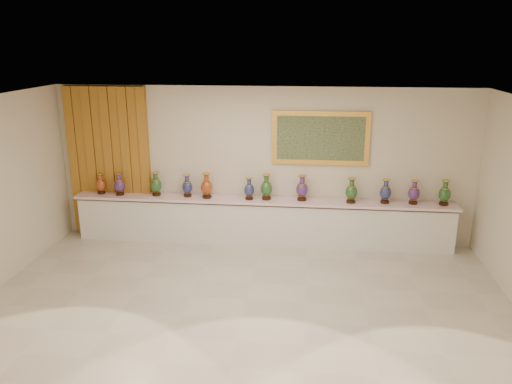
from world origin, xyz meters
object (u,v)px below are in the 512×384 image
at_px(counter, 262,222).
at_px(vase_0, 101,185).
at_px(vase_2, 156,185).
at_px(vase_1, 120,185).

bearing_deg(counter, vase_0, -179.98).
bearing_deg(vase_2, vase_0, -179.60).
relative_size(counter, vase_1, 16.35).
bearing_deg(vase_0, vase_1, -5.54).
relative_size(counter, vase_2, 15.49).
xyz_separation_m(counter, vase_1, (-2.78, -0.04, 0.66)).
height_order(vase_0, vase_2, vase_2).
relative_size(vase_0, vase_1, 0.92).
xyz_separation_m(counter, vase_0, (-3.18, -0.00, 0.65)).
height_order(counter, vase_2, vase_2).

